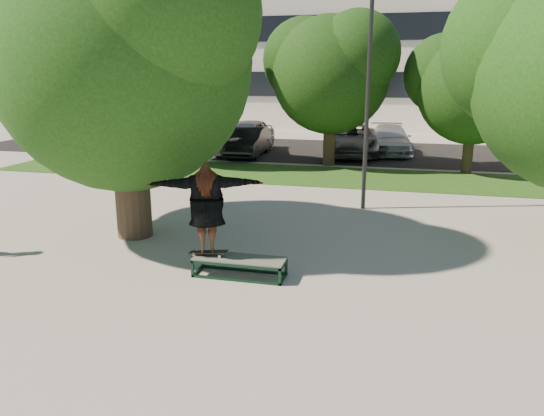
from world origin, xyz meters
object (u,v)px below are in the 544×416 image
(tree_left, at_px, (121,47))
(grind_box, at_px, (240,267))
(car_silver_a, at_px, (246,136))
(car_dark, at_px, (248,142))
(car_silver_b, at_px, (390,140))
(car_grey, at_px, (352,140))
(lamppost, at_px, (368,99))

(tree_left, height_order, grind_box, tree_left)
(car_silver_a, bearing_deg, car_dark, -64.57)
(car_dark, height_order, car_silver_b, car_dark)
(car_silver_a, xyz_separation_m, car_dark, (0.35, -0.78, -0.16))
(car_silver_a, bearing_deg, tree_left, -83.96)
(car_grey, relative_size, car_silver_b, 1.13)
(grind_box, distance_m, car_silver_b, 17.05)
(lamppost, bearing_deg, tree_left, -143.58)
(tree_left, distance_m, car_silver_b, 16.38)
(lamppost, distance_m, car_grey, 10.40)
(tree_left, bearing_deg, car_silver_b, 69.03)
(lamppost, distance_m, grind_box, 6.88)
(lamppost, relative_size, car_silver_a, 1.27)
(grind_box, relative_size, car_silver_b, 0.40)
(car_dark, xyz_separation_m, car_silver_b, (6.41, 2.48, -0.00))
(lamppost, bearing_deg, car_silver_a, 124.37)
(tree_left, xyz_separation_m, car_grey, (3.98, 13.93, -3.71))
(car_silver_b, bearing_deg, car_silver_a, -173.16)
(lamppost, distance_m, car_silver_b, 11.26)
(car_silver_a, height_order, car_silver_b, car_silver_a)
(lamppost, xyz_separation_m, car_silver_a, (-6.35, 9.28, -2.33))
(car_grey, bearing_deg, lamppost, -87.94)
(car_silver_a, bearing_deg, car_silver_b, 15.59)
(grind_box, height_order, car_dark, car_dark)
(grind_box, xyz_separation_m, car_grey, (0.62, 15.92, 0.53))
(grind_box, height_order, car_silver_a, car_silver_a)
(car_silver_a, height_order, car_grey, car_silver_a)
(tree_left, height_order, car_silver_b, tree_left)
(grind_box, distance_m, car_grey, 15.94)
(tree_left, xyz_separation_m, lamppost, (5.29, 3.91, -1.27))
(lamppost, distance_m, car_dark, 10.70)
(tree_left, height_order, car_grey, tree_left)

